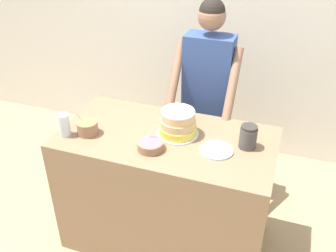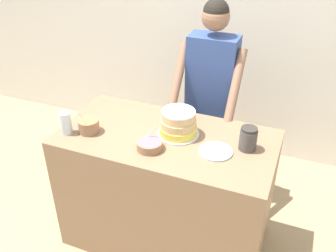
% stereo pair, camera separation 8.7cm
% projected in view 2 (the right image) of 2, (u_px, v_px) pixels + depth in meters
% --- Properties ---
extents(wall_back, '(10.00, 0.05, 2.60)m').
position_uv_depth(wall_back, '(227.00, 23.00, 3.47)').
color(wall_back, silver).
rests_on(wall_back, ground_plane).
extents(counter, '(1.44, 0.75, 0.93)m').
position_uv_depth(counter, '(167.00, 190.00, 2.72)').
color(counter, '#8C6B4C').
rests_on(counter, ground_plane).
extents(person_baker, '(0.50, 0.46, 1.70)m').
position_uv_depth(person_baker, '(211.00, 85.00, 2.92)').
color(person_baker, '#2D2D38').
rests_on(person_baker, ground_plane).
extents(cake, '(0.28, 0.28, 0.18)m').
position_uv_depth(cake, '(178.00, 124.00, 2.46)').
color(cake, silver).
rests_on(cake, counter).
extents(frosting_bowl_purple, '(0.16, 0.16, 0.14)m').
position_uv_depth(frosting_bowl_purple, '(150.00, 145.00, 2.34)').
color(frosting_bowl_purple, '#936B4C').
rests_on(frosting_bowl_purple, counter).
extents(frosting_bowl_olive, '(0.14, 0.14, 0.18)m').
position_uv_depth(frosting_bowl_olive, '(89.00, 125.00, 2.51)').
color(frosting_bowl_olive, '#936B4C').
rests_on(frosting_bowl_olive, counter).
extents(drinking_glass, '(0.08, 0.08, 0.15)m').
position_uv_depth(drinking_glass, '(66.00, 123.00, 2.48)').
color(drinking_glass, silver).
rests_on(drinking_glass, counter).
extents(ceramic_plate, '(0.21, 0.21, 0.01)m').
position_uv_depth(ceramic_plate, '(216.00, 151.00, 2.32)').
color(ceramic_plate, silver).
rests_on(ceramic_plate, counter).
extents(stoneware_jar, '(0.11, 0.11, 0.15)m').
position_uv_depth(stoneware_jar, '(248.00, 139.00, 2.32)').
color(stoneware_jar, '#4C4742').
rests_on(stoneware_jar, counter).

